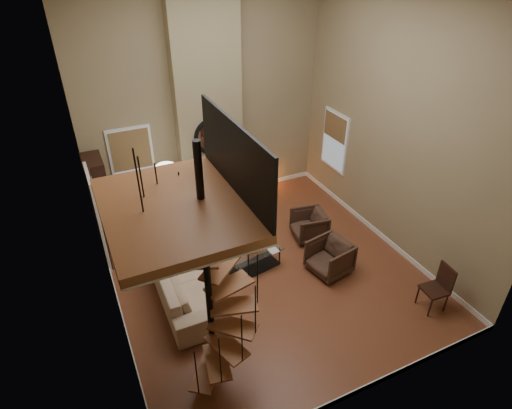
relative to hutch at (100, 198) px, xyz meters
name	(u,v)px	position (x,y,z in m)	size (l,w,h in m)	color
ground	(264,269)	(2.80, -2.83, -0.95)	(6.00, 6.50, 0.01)	brown
back_wall	(205,99)	(2.80, 0.42, 1.80)	(6.00, 0.02, 5.50)	#93825F
front_wall	(385,256)	(2.80, -6.08, 1.80)	(6.00, 0.02, 5.50)	#93825F
left_wall	(91,187)	(-0.20, -2.83, 1.80)	(0.02, 6.50, 5.50)	#93825F
right_wall	(397,125)	(5.80, -2.83, 1.80)	(0.02, 6.50, 5.50)	#93825F
baseboard_back	(211,196)	(2.80, 0.41, -0.89)	(6.00, 0.02, 0.12)	white
baseboard_front	(356,391)	(2.80, -6.07, -0.89)	(6.00, 0.02, 0.12)	white
baseboard_left	(121,311)	(-0.19, -2.83, -0.89)	(0.02, 6.50, 0.12)	white
baseboard_right	(376,231)	(5.79, -2.83, -0.89)	(0.02, 6.50, 0.12)	white
chimney_breast	(208,101)	(2.80, 0.23, 1.80)	(1.60, 0.38, 5.50)	#998B63
hearth	(220,209)	(2.80, -0.26, -0.93)	(1.50, 0.60, 0.04)	black
firebox	(215,186)	(2.80, 0.03, -0.40)	(0.95, 0.02, 0.72)	black
mantel	(215,167)	(2.80, -0.05, 0.20)	(1.70, 0.18, 0.06)	white
mirror_frame	(213,136)	(2.80, 0.01, 1.00)	(0.94, 0.94, 0.10)	black
mirror_disc	(213,136)	(2.80, 0.02, 1.00)	(0.80, 0.80, 0.01)	white
vase_left	(193,165)	(2.25, -0.01, 0.35)	(0.24, 0.24, 0.25)	black
vase_right	(237,157)	(3.40, -0.01, 0.33)	(0.20, 0.20, 0.21)	#174C50
window_back	(132,157)	(0.90, 0.39, 0.67)	(1.02, 0.06, 1.52)	white
window_right	(335,140)	(5.78, -0.83, 0.68)	(0.06, 1.02, 1.52)	white
entry_door	(99,219)	(-0.15, -1.03, 0.10)	(0.10, 1.05, 2.16)	white
loft	(182,203)	(0.76, -4.63, 2.29)	(1.70, 2.20, 1.09)	#975931
spiral_stair	(209,284)	(1.02, -4.63, 0.83)	(1.47, 1.47, 4.06)	black
hutch	(100,198)	(0.00, 0.00, 0.00)	(0.42, 0.89, 1.99)	black
sofa	(183,280)	(1.04, -2.87, -0.55)	(2.56, 1.00, 0.75)	#C9AA8C
armchair_near	(312,225)	(4.31, -2.28, -0.60)	(0.72, 0.74, 0.68)	#41291E
armchair_far	(332,256)	(4.09, -3.45, -0.60)	(0.77, 0.80, 0.73)	#41291E
coffee_table	(254,257)	(2.62, -2.71, -0.67)	(1.27, 0.80, 0.45)	silver
bowl	(253,248)	(2.62, -2.66, -0.45)	(0.42, 0.42, 0.10)	orange
book	(272,250)	(2.97, -2.86, -0.49)	(0.19, 0.26, 0.03)	gray
floor_lamp	(167,178)	(1.46, -0.57, 0.46)	(0.43, 0.43, 1.75)	black
accent_lamp	(272,179)	(4.55, 0.24, -0.70)	(0.14, 0.14, 0.50)	orange
side_chair	(439,285)	(5.27, -5.18, -0.42)	(0.47, 0.45, 0.94)	black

